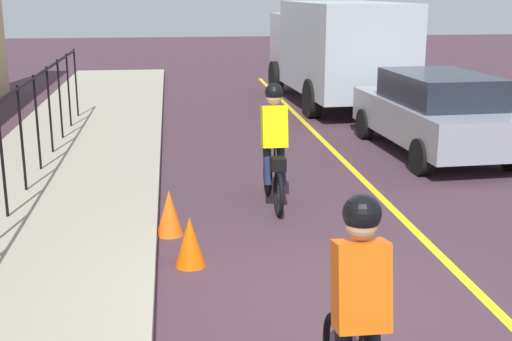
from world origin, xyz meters
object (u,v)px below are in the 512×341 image
traffic_cone_near (170,213)px  traffic_cone_far (190,242)px  cyclist_follow (359,324)px  patrol_sedan (435,112)px  cyclist_lead (274,146)px  box_truck_background (336,48)px

traffic_cone_near → traffic_cone_far: bearing=-167.8°
cyclist_follow → traffic_cone_far: cyclist_follow is taller
cyclist_follow → traffic_cone_near: size_ratio=3.01×
traffic_cone_far → traffic_cone_near: bearing=12.2°
traffic_cone_far → patrol_sedan: bearing=-44.2°
cyclist_follow → traffic_cone_near: bearing=16.1°
cyclist_lead → traffic_cone_far: size_ratio=3.08×
cyclist_lead → cyclist_follow: size_ratio=1.00×
patrol_sedan → cyclist_follow: bearing=152.6°
box_truck_background → cyclist_follow: bearing=163.8°
cyclist_lead → traffic_cone_near: size_ratio=3.01×
cyclist_follow → patrol_sedan: 9.14m
box_truck_background → traffic_cone_far: box_truck_background is taller
cyclist_lead → patrol_sedan: size_ratio=0.41×
cyclist_lead → box_truck_background: box_truck_background is taller
box_truck_background → traffic_cone_far: (-10.97, 4.33, -1.25)m
cyclist_follow → box_truck_background: size_ratio=0.27×
cyclist_follow → traffic_cone_near: cyclist_follow is taller
patrol_sedan → box_truck_background: (5.98, 0.53, 0.73)m
cyclist_lead → traffic_cone_near: bearing=123.4°
cyclist_follow → box_truck_background: bearing=-13.2°
cyclist_follow → traffic_cone_near: (4.39, 1.29, -0.61)m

